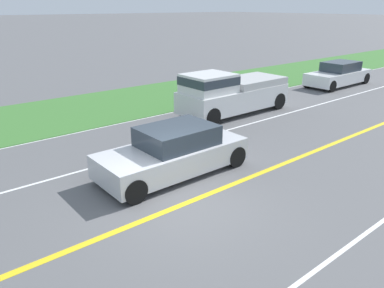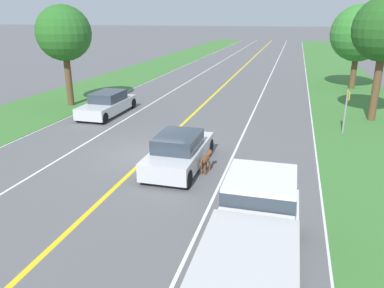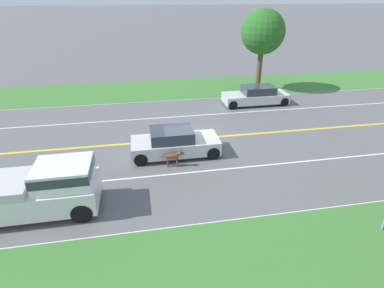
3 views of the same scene
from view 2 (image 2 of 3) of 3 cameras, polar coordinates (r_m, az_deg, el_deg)
ground_plane at (r=16.27m, az=-6.49°, el=-1.70°), size 400.00×400.00×0.00m
centre_divider_line at (r=16.27m, az=-6.49°, el=-1.69°), size 0.18×160.00×0.01m
lane_edge_line_right at (r=15.29m, az=18.82°, el=-4.03°), size 0.14×160.00×0.01m
lane_edge_line_left at (r=19.85m, az=-25.67°, el=0.33°), size 0.14×160.00×0.01m
lane_dash_same_dir at (r=15.40m, az=5.75°, el=-2.89°), size 0.10×160.00×0.01m
lane_dash_oncoming at (r=17.81m, az=-17.04°, el=-0.59°), size 0.10×160.00×0.01m
ego_car at (r=14.72m, az=-1.95°, el=-1.14°), size 1.85×4.39×1.41m
dog at (r=14.32m, az=2.22°, el=-2.29°), size 0.35×1.12×0.83m
pickup_truck at (r=8.83m, az=9.38°, el=-13.83°), size 2.00×5.29×1.94m
oncoming_car at (r=23.35m, az=-12.75°, el=5.96°), size 1.80×4.72×1.36m
roadside_tree_right_far at (r=33.28m, az=24.09°, el=15.11°), size 4.36×4.36×6.56m
roadside_tree_left_near at (r=25.91m, az=-18.96°, el=15.61°), size 3.46×3.46×6.39m
street_sign at (r=20.29m, az=22.47°, el=5.32°), size 0.11×0.64×2.23m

